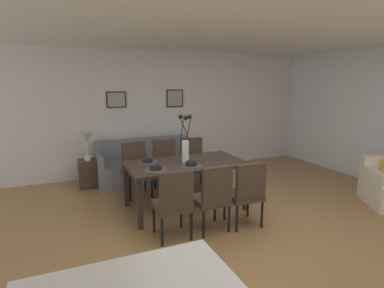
{
  "coord_description": "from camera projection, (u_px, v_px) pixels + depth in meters",
  "views": [
    {
      "loc": [
        -2.01,
        -3.29,
        1.97
      ],
      "look_at": [
        -0.08,
        1.18,
        0.98
      ],
      "focal_mm": 29.13,
      "sensor_mm": 36.0,
      "label": 1
    }
  ],
  "objects": [
    {
      "name": "bowl_near_right",
      "position": [
        147.0,
        160.0,
        4.78
      ],
      "size": [
        0.17,
        0.17,
        0.07
      ],
      "color": "black",
      "rests_on": "dining_table"
    },
    {
      "name": "back_wall_panel",
      "position": [
        158.0,
        112.0,
        6.8
      ],
      "size": [
        9.0,
        0.1,
        2.6
      ],
      "primitive_type": "cube",
      "color": "silver",
      "rests_on": "ground"
    },
    {
      "name": "table_lamp",
      "position": [
        87.0,
        140.0,
        5.75
      ],
      "size": [
        0.22,
        0.22,
        0.51
      ],
      "color": "beige",
      "rests_on": "side_table"
    },
    {
      "name": "dining_chair_far_left",
      "position": [
        213.0,
        195.0,
        4.06
      ],
      "size": [
        0.46,
        0.46,
        0.92
      ],
      "color": "#3D2D23",
      "rests_on": "ground"
    },
    {
      "name": "dining_chair_near_right",
      "position": [
        136.0,
        167.0,
        5.41
      ],
      "size": [
        0.46,
        0.46,
        0.92
      ],
      "color": "#3D2D23",
      "rests_on": "ground"
    },
    {
      "name": "placemat_near_left",
      "position": [
        156.0,
        170.0,
        4.39
      ],
      "size": [
        0.32,
        0.32,
        0.01
      ],
      "primitive_type": "cylinder",
      "color": "#4C4742",
      "rests_on": "dining_table"
    },
    {
      "name": "dining_chair_mid_right",
      "position": [
        194.0,
        160.0,
        5.84
      ],
      "size": [
        0.47,
        0.47,
        0.92
      ],
      "color": "#3D2D23",
      "rests_on": "ground"
    },
    {
      "name": "ground_plane",
      "position": [
        232.0,
        232.0,
        4.13
      ],
      "size": [
        9.0,
        9.0,
        0.0
      ],
      "primitive_type": "plane",
      "color": "olive"
    },
    {
      "name": "dining_chair_far_right",
      "position": [
        166.0,
        163.0,
        5.64
      ],
      "size": [
        0.45,
        0.45,
        0.92
      ],
      "color": "#3D2D23",
      "rests_on": "ground"
    },
    {
      "name": "dining_chair_mid_left",
      "position": [
        246.0,
        191.0,
        4.21
      ],
      "size": [
        0.47,
        0.47,
        0.92
      ],
      "color": "#3D2D23",
      "rests_on": "ground"
    },
    {
      "name": "placemat_far_left",
      "position": [
        191.0,
        166.0,
        4.6
      ],
      "size": [
        0.32,
        0.32,
        0.01
      ],
      "primitive_type": "cylinder",
      "color": "#4C4742",
      "rests_on": "dining_table"
    },
    {
      "name": "bowl_near_left",
      "position": [
        156.0,
        167.0,
        4.38
      ],
      "size": [
        0.17,
        0.17,
        0.07
      ],
      "color": "black",
      "rests_on": "dining_table"
    },
    {
      "name": "side_table",
      "position": [
        89.0,
        173.0,
        5.87
      ],
      "size": [
        0.36,
        0.36,
        0.52
      ],
      "primitive_type": "cube",
      "color": "#3D2D23",
      "rests_on": "ground"
    },
    {
      "name": "placemat_near_right",
      "position": [
        147.0,
        162.0,
        4.79
      ],
      "size": [
        0.32,
        0.32,
        0.01
      ],
      "primitive_type": "cylinder",
      "color": "#4C4742",
      "rests_on": "dining_table"
    },
    {
      "name": "dining_chair_near_left",
      "position": [
        174.0,
        201.0,
        3.86
      ],
      "size": [
        0.45,
        0.45,
        0.92
      ],
      "color": "#3D2D23",
      "rests_on": "ground"
    },
    {
      "name": "ceiling_panel",
      "position": [
        222.0,
        28.0,
        3.97
      ],
      "size": [
        9.0,
        7.2,
        0.08
      ],
      "primitive_type": "cube",
      "color": "white"
    },
    {
      "name": "bowl_far_left",
      "position": [
        191.0,
        163.0,
        4.59
      ],
      "size": [
        0.17,
        0.17,
        0.07
      ],
      "color": "black",
      "rests_on": "dining_table"
    },
    {
      "name": "sofa",
      "position": [
        146.0,
        166.0,
        6.33
      ],
      "size": [
        1.96,
        0.84,
        0.8
      ],
      "color": "slate",
      "rests_on": "ground"
    },
    {
      "name": "centerpiece_vase",
      "position": [
        185.0,
        144.0,
        4.74
      ],
      "size": [
        0.21,
        0.23,
        0.73
      ],
      "color": "silver",
      "rests_on": "dining_table"
    },
    {
      "name": "framed_picture_center",
      "position": [
        175.0,
        98.0,
        6.82
      ],
      "size": [
        0.38,
        0.03,
        0.38
      ],
      "color": "black"
    },
    {
      "name": "framed_picture_left",
      "position": [
        116.0,
        100.0,
        6.33
      ],
      "size": [
        0.4,
        0.03,
        0.33
      ],
      "color": "black"
    },
    {
      "name": "dining_table",
      "position": [
        185.0,
        167.0,
        4.81
      ],
      "size": [
        1.8,
        0.99,
        0.74
      ],
      "color": "#33261E",
      "rests_on": "ground"
    }
  ]
}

